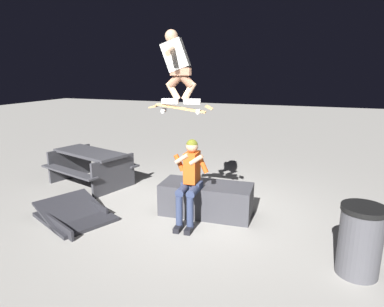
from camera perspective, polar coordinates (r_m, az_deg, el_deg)
name	(u,v)px	position (r m, az deg, el deg)	size (l,w,h in m)	color
ground_plane	(196,211)	(6.05, 0.72, -9.90)	(40.00, 40.00, 0.00)	gray
ledge_box_main	(206,199)	(5.84, 2.46, -7.86)	(1.58, 0.66, 0.56)	#38383D
person_sitting_on_ledge	(190,177)	(5.36, -0.35, -4.10)	(0.59, 0.76, 1.39)	#2D3856
skateboard	(181,108)	(5.31, -1.90, 7.78)	(1.04, 0.39, 0.14)	#AD8451
skater_airborne	(177,64)	(5.30, -2.58, 15.20)	(0.63, 0.89, 1.12)	white
kicker_ramp	(75,215)	(6.10, -19.47, -9.99)	(1.52, 1.40, 0.35)	#28282D
picnic_table_back	(90,162)	(7.63, -17.12, -1.47)	(2.01, 1.77, 0.75)	#38383D
trash_bin	(360,240)	(4.64, 27.00, -13.21)	(0.53, 0.53, 0.90)	#47474C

